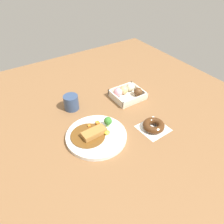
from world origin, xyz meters
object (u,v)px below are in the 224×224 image
object	(u,v)px
coffee_mug	(71,102)
curry_plate	(96,135)
donut_box	(128,93)
chocolate_ring_donut	(154,126)

from	to	relation	value
coffee_mug	curry_plate	bearing A→B (deg)	90.06
curry_plate	coffee_mug	world-z (taller)	coffee_mug
donut_box	chocolate_ring_donut	size ratio (longest dim) A/B	1.23
donut_box	coffee_mug	xyz separation A→B (m)	(0.32, -0.07, 0.02)
donut_box	coffee_mug	bearing A→B (deg)	-12.96
donut_box	coffee_mug	distance (m)	0.33
curry_plate	donut_box	world-z (taller)	curry_plate
curry_plate	chocolate_ring_donut	xyz separation A→B (m)	(-0.26, 0.10, 0.00)
curry_plate	chocolate_ring_donut	world-z (taller)	curry_plate
donut_box	curry_plate	bearing A→B (deg)	30.69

